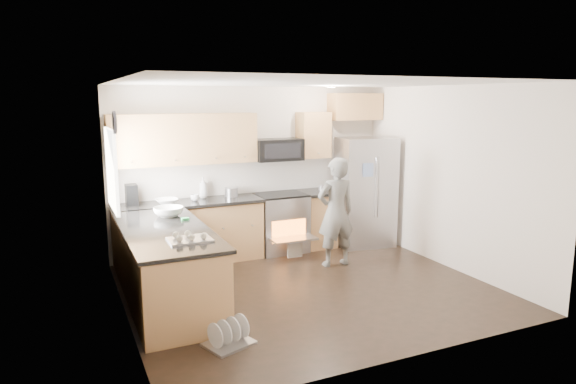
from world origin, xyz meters
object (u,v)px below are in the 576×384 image
person (336,212)px  dish_rack (229,338)px  stove_range (281,209)px  refrigerator (365,192)px

person → dish_rack: 2.90m
stove_range → dish_rack: size_ratio=3.31×
stove_range → person: 1.10m
person → dish_rack: size_ratio=2.94×
refrigerator → dish_rack: bearing=-133.1°
stove_range → refrigerator: bearing=-9.7°
stove_range → person: bearing=-66.7°
stove_range → dish_rack: 3.32m
refrigerator → person: bearing=-133.6°
dish_rack → person: bearing=38.4°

